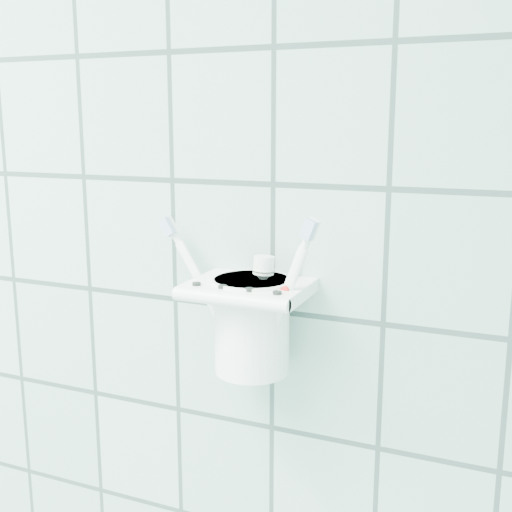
{
  "coord_description": "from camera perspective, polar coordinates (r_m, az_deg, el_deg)",
  "views": [
    {
      "loc": [
        0.95,
        0.51,
        1.47
      ],
      "look_at": [
        0.69,
        1.1,
        1.34
      ],
      "focal_mm": 45.0,
      "sensor_mm": 36.0,
      "label": 1
    }
  ],
  "objects": [
    {
      "name": "toothbrush_orange",
      "position": [
        0.71,
        0.06,
        -2.86
      ],
      "size": [
        0.07,
        0.02,
        0.19
      ],
      "rotation": [
        -0.04,
        0.37,
        -0.22
      ],
      "color": "white",
      "rests_on": "cup"
    },
    {
      "name": "toothbrush_pink",
      "position": [
        0.74,
        -1.37,
        -2.16
      ],
      "size": [
        0.1,
        0.02,
        0.19
      ],
      "rotation": [
        -0.0,
        -0.58,
        -0.11
      ],
      "color": "white",
      "rests_on": "cup"
    },
    {
      "name": "holder_bracket",
      "position": [
        0.73,
        -0.6,
        -3.02
      ],
      "size": [
        0.13,
        0.11,
        0.04
      ],
      "color": "white",
      "rests_on": "wall_back"
    },
    {
      "name": "toothbrush_blue",
      "position": [
        0.75,
        0.74,
        -2.54
      ],
      "size": [
        0.05,
        0.04,
        0.18
      ],
      "rotation": [
        -0.14,
        0.31,
        0.23
      ],
      "color": "white",
      "rests_on": "cup"
    },
    {
      "name": "cup",
      "position": [
        0.74,
        -0.36,
        -5.88
      ],
      "size": [
        0.09,
        0.09,
        0.11
      ],
      "color": "white",
      "rests_on": "holder_bracket"
    },
    {
      "name": "toothpaste_tube",
      "position": [
        0.73,
        0.22,
        -4.24
      ],
      "size": [
        0.04,
        0.03,
        0.13
      ],
      "rotation": [
        -0.04,
        0.03,
        -0.1
      ],
      "color": "silver",
      "rests_on": "cup"
    }
  ]
}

